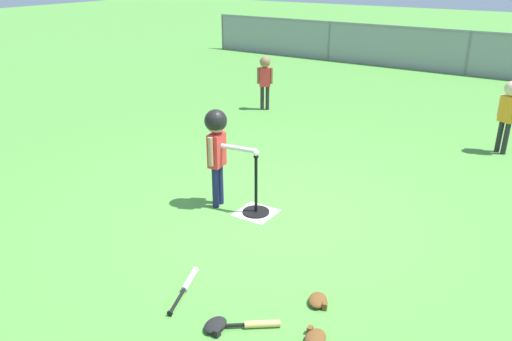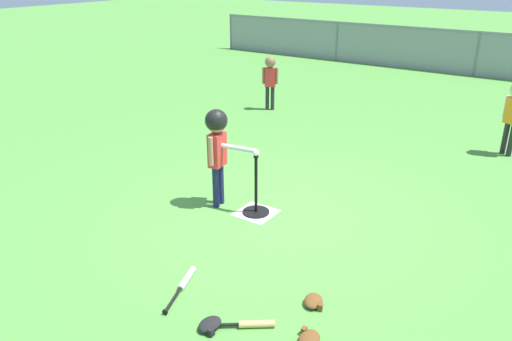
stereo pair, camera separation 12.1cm
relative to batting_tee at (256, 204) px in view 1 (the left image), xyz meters
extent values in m
plane|color=#51933D|center=(0.30, 0.14, -0.12)|extent=(60.00, 60.00, 0.00)
cube|color=white|center=(0.00, 0.00, -0.12)|extent=(0.44, 0.44, 0.01)
cylinder|color=black|center=(0.00, 0.00, -0.11)|extent=(0.32, 0.32, 0.03)
cylinder|color=black|center=(0.00, 0.00, 0.26)|extent=(0.04, 0.04, 0.71)
cylinder|color=black|center=(0.00, 0.00, 0.60)|extent=(0.06, 0.06, 0.02)
sphere|color=white|center=(0.00, 0.00, 0.65)|extent=(0.07, 0.07, 0.07)
cylinder|color=#191E4C|center=(-0.51, -0.02, 0.14)|extent=(0.08, 0.08, 0.52)
cylinder|color=#191E4C|center=(-0.50, -0.13, 0.14)|extent=(0.08, 0.08, 0.52)
cube|color=red|center=(-0.50, -0.08, 0.60)|extent=(0.17, 0.25, 0.41)
cylinder|color=tan|center=(-0.53, 0.07, 0.63)|extent=(0.06, 0.06, 0.35)
cylinder|color=tan|center=(-0.48, -0.22, 0.63)|extent=(0.06, 0.06, 0.35)
sphere|color=tan|center=(-0.50, -0.08, 0.93)|extent=(0.23, 0.23, 0.23)
sphere|color=black|center=(-0.50, -0.08, 0.96)|extent=(0.27, 0.27, 0.27)
cylinder|color=silver|center=(-0.30, -0.05, 0.67)|extent=(0.60, 0.15, 0.06)
cylinder|color=#262626|center=(2.14, 3.79, 0.13)|extent=(0.08, 0.08, 0.51)
cylinder|color=#262626|center=(2.04, 3.84, 0.13)|extent=(0.08, 0.08, 0.51)
cube|color=orange|center=(2.09, 3.82, 0.59)|extent=(0.26, 0.23, 0.40)
cylinder|color=beige|center=(1.97, 3.88, 0.61)|extent=(0.06, 0.06, 0.34)
sphere|color=beige|center=(2.09, 3.82, 0.91)|extent=(0.23, 0.23, 0.23)
cylinder|color=#262626|center=(-2.30, 3.93, 0.12)|extent=(0.07, 0.07, 0.48)
cylinder|color=#262626|center=(-2.39, 3.88, 0.12)|extent=(0.07, 0.07, 0.48)
cube|color=red|center=(-2.34, 3.91, 0.54)|extent=(0.25, 0.22, 0.37)
cylinder|color=#8C6647|center=(-2.23, 3.97, 0.57)|extent=(0.05, 0.05, 0.32)
cylinder|color=#8C6647|center=(-2.46, 3.84, 0.57)|extent=(0.05, 0.05, 0.32)
sphere|color=#8C6647|center=(-2.34, 3.91, 0.85)|extent=(0.21, 0.21, 0.21)
cylinder|color=silver|center=(0.25, -1.51, -0.09)|extent=(0.17, 0.34, 0.06)
cylinder|color=black|center=(0.37, -1.83, -0.09)|extent=(0.14, 0.33, 0.03)
cylinder|color=black|center=(0.43, -1.98, -0.09)|extent=(0.05, 0.03, 0.05)
cylinder|color=#DBB266|center=(1.15, -1.67, -0.09)|extent=(0.27, 0.22, 0.06)
cylinder|color=black|center=(0.92, -1.84, -0.09)|extent=(0.25, 0.20, 0.03)
cylinder|color=black|center=(0.80, -1.93, -0.09)|extent=(0.04, 0.05, 0.05)
ellipsoid|color=black|center=(0.84, -1.89, -0.09)|extent=(0.17, 0.23, 0.07)
cube|color=black|center=(0.91, -1.96, -0.09)|extent=(0.04, 0.05, 0.06)
ellipsoid|color=brown|center=(1.39, -1.14, -0.09)|extent=(0.22, 0.26, 0.07)
cube|color=brown|center=(1.48, -1.18, -0.09)|extent=(0.05, 0.06, 0.06)
ellipsoid|color=brown|center=(1.60, -1.58, -0.09)|extent=(0.18, 0.24, 0.07)
cube|color=brown|center=(1.52, -1.53, -0.09)|extent=(0.05, 0.05, 0.06)
cylinder|color=slate|center=(-7.70, 9.67, 0.45)|extent=(0.06, 0.06, 1.15)
cylinder|color=slate|center=(-3.70, 9.67, 0.45)|extent=(0.06, 0.06, 1.15)
cylinder|color=slate|center=(0.30, 9.67, 0.45)|extent=(0.06, 0.06, 1.15)
cube|color=gray|center=(0.30, 9.67, 0.97)|extent=(16.00, 0.03, 0.03)
cube|color=gray|center=(0.30, 9.67, 0.45)|extent=(16.00, 0.01, 1.15)
camera|label=1|loc=(2.92, -4.46, 2.65)|focal=35.17mm
camera|label=2|loc=(3.02, -4.40, 2.65)|focal=35.17mm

